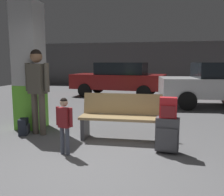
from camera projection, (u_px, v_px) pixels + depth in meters
The scene contains 11 objects.
ground_plane at pixel (123, 115), 7.36m from camera, with size 18.00×18.00×0.10m, color slate.
garage_back_wall at pixel (145, 64), 15.74m from camera, with size 18.00×0.12×2.80m, color #565658.
structural_pillar at pixel (29, 67), 5.53m from camera, with size 0.57×0.57×2.84m.
bench at pixel (121, 117), 4.84m from camera, with size 1.61×0.57×0.89m.
suitcase at pixel (167, 134), 4.08m from camera, with size 0.40×0.27×0.60m.
backpack_bright at pixel (168, 108), 4.01m from camera, with size 0.28×0.20×0.34m.
child at pixel (64, 120), 3.98m from camera, with size 0.31×0.22×0.95m.
adult at pixel (37, 83), 5.04m from camera, with size 0.59×0.29×1.77m.
backpack_dark_floor at pixel (24, 127), 5.15m from camera, with size 0.26×0.32×0.34m.
parked_car_far at pixel (119, 78), 11.00m from camera, with size 4.25×2.12×1.51m.
parked_car_near at pixel (223, 83), 8.39m from camera, with size 4.26×2.14×1.51m.
Camera 1 is at (1.10, -3.13, 1.50)m, focal length 39.27 mm.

